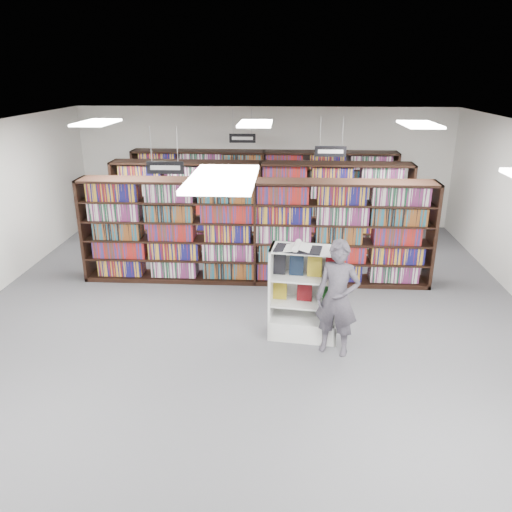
# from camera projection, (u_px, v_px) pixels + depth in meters

# --- Properties ---
(floor) EXTENTS (12.00, 12.00, 0.00)m
(floor) POSITION_uv_depth(u_px,v_px,m) (248.00, 327.00, 8.47)
(floor) COLOR #535358
(floor) RESTS_ON ground
(ceiling) EXTENTS (10.00, 12.00, 0.10)m
(ceiling) POSITION_uv_depth(u_px,v_px,m) (247.00, 134.00, 7.35)
(ceiling) COLOR silver
(ceiling) RESTS_ON wall_back
(wall_back) EXTENTS (10.00, 0.10, 3.20)m
(wall_back) POSITION_uv_depth(u_px,v_px,m) (264.00, 168.00, 13.52)
(wall_back) COLOR white
(wall_back) RESTS_ON ground
(bookshelf_row_near) EXTENTS (7.00, 0.60, 2.10)m
(bookshelf_row_near) POSITION_uv_depth(u_px,v_px,m) (255.00, 232.00, 9.97)
(bookshelf_row_near) COLOR black
(bookshelf_row_near) RESTS_ON floor
(bookshelf_row_mid) EXTENTS (7.00, 0.60, 2.10)m
(bookshelf_row_mid) POSITION_uv_depth(u_px,v_px,m) (260.00, 206.00, 11.84)
(bookshelf_row_mid) COLOR black
(bookshelf_row_mid) RESTS_ON floor
(bookshelf_row_far) EXTENTS (7.00, 0.60, 2.10)m
(bookshelf_row_far) POSITION_uv_depth(u_px,v_px,m) (264.00, 190.00, 13.43)
(bookshelf_row_far) COLOR black
(bookshelf_row_far) RESTS_ON floor
(aisle_sign_left) EXTENTS (0.65, 0.02, 0.80)m
(aisle_sign_left) POSITION_uv_depth(u_px,v_px,m) (165.00, 166.00, 8.60)
(aisle_sign_left) COLOR #B2B2B7
(aisle_sign_left) RESTS_ON ceiling
(aisle_sign_right) EXTENTS (0.65, 0.02, 0.80)m
(aisle_sign_right) POSITION_uv_depth(u_px,v_px,m) (331.00, 150.00, 10.30)
(aisle_sign_right) COLOR #B2B2B7
(aisle_sign_right) RESTS_ON ceiling
(aisle_sign_center) EXTENTS (0.65, 0.02, 0.80)m
(aisle_sign_center) POSITION_uv_depth(u_px,v_px,m) (242.00, 137.00, 12.28)
(aisle_sign_center) COLOR #B2B2B7
(aisle_sign_center) RESTS_ON ceiling
(troffer_front_center) EXTENTS (0.60, 1.20, 0.04)m
(troffer_front_center) POSITION_uv_depth(u_px,v_px,m) (223.00, 179.00, 4.55)
(troffer_front_center) COLOR white
(troffer_front_center) RESTS_ON ceiling
(troffer_back_left) EXTENTS (0.60, 1.20, 0.04)m
(troffer_back_left) POSITION_uv_depth(u_px,v_px,m) (97.00, 123.00, 9.39)
(troffer_back_left) COLOR white
(troffer_back_left) RESTS_ON ceiling
(troffer_back_center) EXTENTS (0.60, 1.20, 0.04)m
(troffer_back_center) POSITION_uv_depth(u_px,v_px,m) (255.00, 124.00, 9.23)
(troffer_back_center) COLOR white
(troffer_back_center) RESTS_ON ceiling
(troffer_back_right) EXTENTS (0.60, 1.20, 0.04)m
(troffer_back_right) POSITION_uv_depth(u_px,v_px,m) (420.00, 125.00, 9.06)
(troffer_back_right) COLOR white
(troffer_back_right) RESTS_ON ceiling
(endcap_display) EXTENTS (1.15, 0.67, 1.53)m
(endcap_display) POSITION_uv_depth(u_px,v_px,m) (304.00, 307.00, 8.04)
(endcap_display) COLOR white
(endcap_display) RESTS_ON floor
(open_book) EXTENTS (0.77, 0.52, 0.13)m
(open_book) POSITION_uv_depth(u_px,v_px,m) (298.00, 248.00, 7.58)
(open_book) COLOR black
(open_book) RESTS_ON endcap_display
(shopper) EXTENTS (0.76, 0.62, 1.80)m
(shopper) POSITION_uv_depth(u_px,v_px,m) (337.00, 298.00, 7.42)
(shopper) COLOR #504A55
(shopper) RESTS_ON floor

